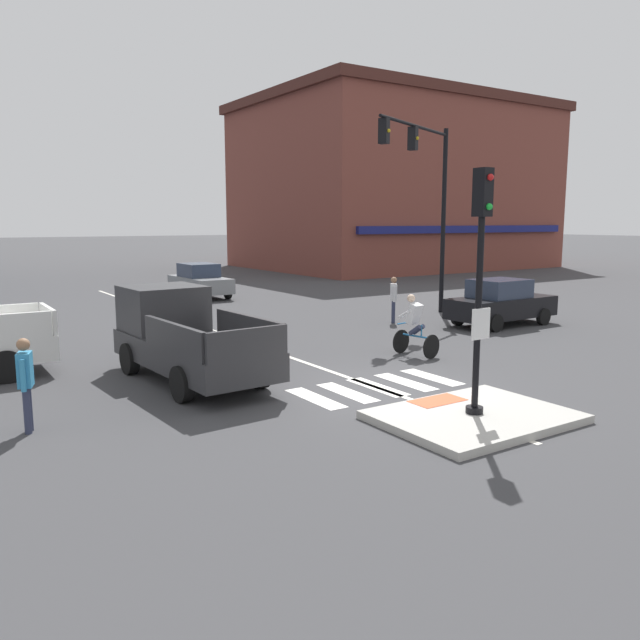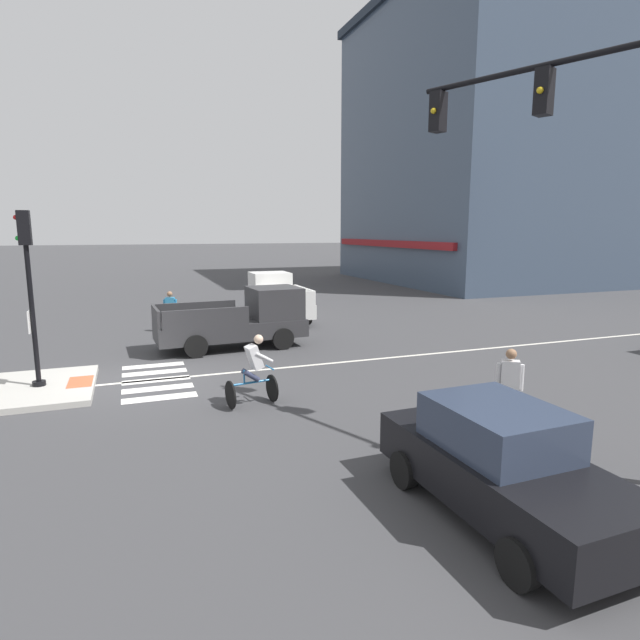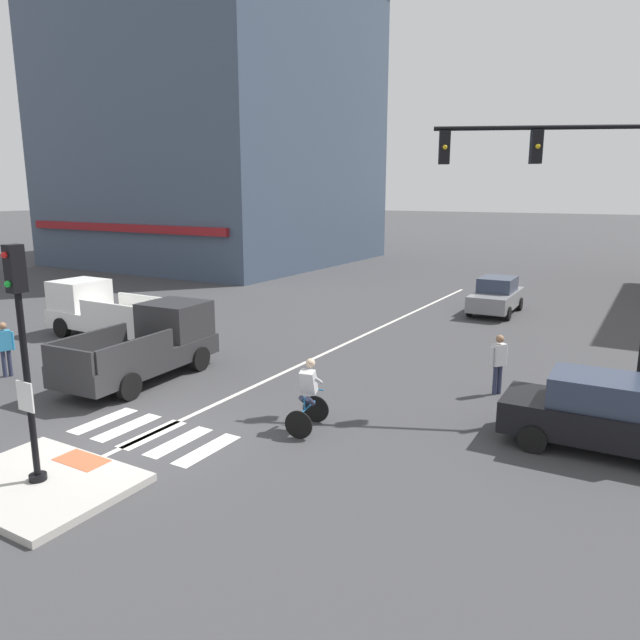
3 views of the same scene
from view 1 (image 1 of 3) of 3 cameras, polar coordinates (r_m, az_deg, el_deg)
ground_plane at (r=13.90m, az=6.08°, el=-6.35°), size 300.00×300.00×0.00m
traffic_island at (r=12.12m, az=13.72°, el=-8.48°), size 3.46×2.62×0.15m
tactile_pad_front at (r=12.75m, az=10.56°, el=-7.15°), size 1.10×0.60×0.01m
signal_pole at (r=11.61m, az=14.25°, el=4.51°), size 0.44×0.38×4.41m
crosswalk_stripe_a at (r=13.24m, az=-0.44°, el=-7.06°), size 0.44×1.80×0.01m
crosswalk_stripe_b at (r=13.69m, az=2.46°, el=-6.54°), size 0.44×1.80×0.01m
crosswalk_stripe_c at (r=14.17m, az=5.17°, el=-6.03°), size 0.44×1.80×0.01m
crosswalk_stripe_d at (r=14.67m, az=7.69°, el=-5.55°), size 0.44×1.80×0.01m
crosswalk_stripe_e at (r=15.21m, az=10.04°, el=-5.09°), size 0.44×1.80×0.01m
lane_centre_line at (r=22.35m, az=-10.44°, el=-0.63°), size 0.14×28.00×0.01m
traffic_light_mast at (r=24.36m, az=9.66°, el=11.95°), size 5.16×2.42×7.21m
building_corner_left at (r=52.52m, az=6.59°, el=11.89°), size 22.46×17.13×12.86m
car_black_cross_right at (r=23.17m, az=15.99°, el=1.52°), size 4.14×1.92×1.64m
car_grey_eastbound_distant at (r=31.06m, az=-10.78°, el=3.49°), size 1.91×4.13×1.64m
pickup_truck_charcoal_westbound_near at (r=15.09m, az=-12.21°, el=-1.49°), size 2.28×5.20×2.08m
cyclist at (r=17.40m, az=8.51°, el=-0.38°), size 0.83×1.18×1.68m
pedestrian_at_curb_left at (r=12.05m, az=-25.02°, el=-4.71°), size 0.32×0.53×1.67m
pedestrian_waiting_far_side at (r=22.97m, az=6.65°, el=2.17°), size 0.39×0.47×1.67m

